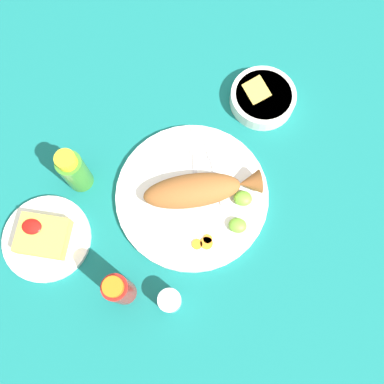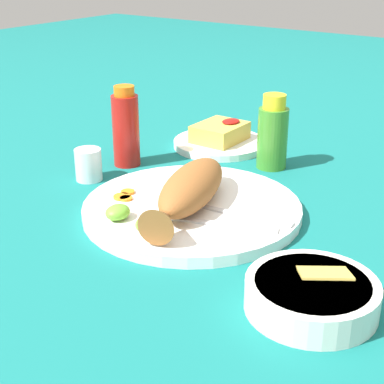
{
  "view_description": "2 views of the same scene",
  "coord_description": "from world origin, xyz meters",
  "px_view_note": "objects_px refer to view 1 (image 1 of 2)",
  "views": [
    {
      "loc": [
        -0.04,
        0.28,
        0.94
      ],
      "look_at": [
        0.0,
        0.0,
        0.04
      ],
      "focal_mm": 40.0,
      "sensor_mm": 36.0,
      "label": 1
    },
    {
      "loc": [
        -0.69,
        -0.5,
        0.4
      ],
      "look_at": [
        0.0,
        0.0,
        0.04
      ],
      "focal_mm": 55.0,
      "sensor_mm": 36.0,
      "label": 2
    }
  ],
  "objects_px": {
    "hot_sauce_bottle_red": "(119,290)",
    "hot_sauce_bottle_green": "(74,170)",
    "fork_near": "(194,158)",
    "guacamole_bowl": "(263,98)",
    "salt_cup": "(170,301)",
    "fried_fish": "(199,190)",
    "fork_far": "(213,162)",
    "main_plate": "(192,196)",
    "side_plate_fries": "(47,238)"
  },
  "relations": [
    {
      "from": "hot_sauce_bottle_red",
      "to": "hot_sauce_bottle_green",
      "type": "relative_size",
      "value": 1.09
    },
    {
      "from": "fork_near",
      "to": "guacamole_bowl",
      "type": "bearing_deg",
      "value": -45.52
    },
    {
      "from": "fork_near",
      "to": "salt_cup",
      "type": "distance_m",
      "value": 0.33
    },
    {
      "from": "hot_sauce_bottle_red",
      "to": "salt_cup",
      "type": "distance_m",
      "value": 0.11
    },
    {
      "from": "fried_fish",
      "to": "fork_far",
      "type": "distance_m",
      "value": 0.09
    },
    {
      "from": "fork_near",
      "to": "hot_sauce_bottle_red",
      "type": "distance_m",
      "value": 0.34
    },
    {
      "from": "fried_fish",
      "to": "fork_near",
      "type": "relative_size",
      "value": 1.45
    },
    {
      "from": "main_plate",
      "to": "hot_sauce_bottle_green",
      "type": "relative_size",
      "value": 2.44
    },
    {
      "from": "fork_far",
      "to": "guacamole_bowl",
      "type": "distance_m",
      "value": 0.21
    },
    {
      "from": "fried_fish",
      "to": "fork_far",
      "type": "xyz_separation_m",
      "value": [
        -0.02,
        -0.08,
        -0.03
      ]
    },
    {
      "from": "fork_near",
      "to": "fork_far",
      "type": "relative_size",
      "value": 1.04
    },
    {
      "from": "main_plate",
      "to": "hot_sauce_bottle_green",
      "type": "height_order",
      "value": "hot_sauce_bottle_green"
    },
    {
      "from": "fork_far",
      "to": "guacamole_bowl",
      "type": "height_order",
      "value": "guacamole_bowl"
    },
    {
      "from": "main_plate",
      "to": "hot_sauce_bottle_green",
      "type": "xyz_separation_m",
      "value": [
        0.26,
        -0.0,
        0.06
      ]
    },
    {
      "from": "side_plate_fries",
      "to": "main_plate",
      "type": "bearing_deg",
      "value": -154.25
    },
    {
      "from": "main_plate",
      "to": "side_plate_fries",
      "type": "xyz_separation_m",
      "value": [
        0.3,
        0.15,
        -0.0
      ]
    },
    {
      "from": "hot_sauce_bottle_green",
      "to": "side_plate_fries",
      "type": "bearing_deg",
      "value": 74.0
    },
    {
      "from": "guacamole_bowl",
      "to": "side_plate_fries",
      "type": "bearing_deg",
      "value": 43.58
    },
    {
      "from": "hot_sauce_bottle_green",
      "to": "guacamole_bowl",
      "type": "height_order",
      "value": "hot_sauce_bottle_green"
    },
    {
      "from": "fork_near",
      "to": "salt_cup",
      "type": "height_order",
      "value": "salt_cup"
    },
    {
      "from": "main_plate",
      "to": "guacamole_bowl",
      "type": "distance_m",
      "value": 0.3
    },
    {
      "from": "salt_cup",
      "to": "guacamole_bowl",
      "type": "relative_size",
      "value": 0.37
    },
    {
      "from": "hot_sauce_bottle_red",
      "to": "guacamole_bowl",
      "type": "relative_size",
      "value": 0.98
    },
    {
      "from": "fried_fish",
      "to": "side_plate_fries",
      "type": "distance_m",
      "value": 0.35
    },
    {
      "from": "fried_fish",
      "to": "hot_sauce_bottle_green",
      "type": "xyz_separation_m",
      "value": [
        0.28,
        0.0,
        0.02
      ]
    },
    {
      "from": "main_plate",
      "to": "salt_cup",
      "type": "distance_m",
      "value": 0.24
    },
    {
      "from": "main_plate",
      "to": "fork_far",
      "type": "height_order",
      "value": "fork_far"
    },
    {
      "from": "fork_near",
      "to": "hot_sauce_bottle_red",
      "type": "height_order",
      "value": "hot_sauce_bottle_red"
    },
    {
      "from": "fork_near",
      "to": "side_plate_fries",
      "type": "bearing_deg",
      "value": 121.42
    },
    {
      "from": "fork_near",
      "to": "fork_far",
      "type": "distance_m",
      "value": 0.05
    },
    {
      "from": "fork_far",
      "to": "hot_sauce_bottle_green",
      "type": "height_order",
      "value": "hot_sauce_bottle_green"
    },
    {
      "from": "fried_fish",
      "to": "side_plate_fries",
      "type": "height_order",
      "value": "fried_fish"
    },
    {
      "from": "hot_sauce_bottle_green",
      "to": "guacamole_bowl",
      "type": "relative_size",
      "value": 0.9
    },
    {
      "from": "main_plate",
      "to": "fork_near",
      "type": "relative_size",
      "value": 1.87
    },
    {
      "from": "hot_sauce_bottle_red",
      "to": "hot_sauce_bottle_green",
      "type": "height_order",
      "value": "hot_sauce_bottle_red"
    },
    {
      "from": "fried_fish",
      "to": "salt_cup",
      "type": "bearing_deg",
      "value": 67.17
    },
    {
      "from": "hot_sauce_bottle_red",
      "to": "hot_sauce_bottle_green",
      "type": "bearing_deg",
      "value": -57.55
    },
    {
      "from": "main_plate",
      "to": "salt_cup",
      "type": "bearing_deg",
      "value": 87.67
    },
    {
      "from": "hot_sauce_bottle_red",
      "to": "side_plate_fries",
      "type": "distance_m",
      "value": 0.22
    },
    {
      "from": "fried_fish",
      "to": "hot_sauce_bottle_red",
      "type": "xyz_separation_m",
      "value": [
        0.12,
        0.24,
        0.03
      ]
    },
    {
      "from": "fork_far",
      "to": "side_plate_fries",
      "type": "height_order",
      "value": "fork_far"
    },
    {
      "from": "fork_far",
      "to": "side_plate_fries",
      "type": "relative_size",
      "value": 0.92
    },
    {
      "from": "guacamole_bowl",
      "to": "hot_sauce_bottle_red",
      "type": "bearing_deg",
      "value": 64.3
    },
    {
      "from": "guacamole_bowl",
      "to": "fork_near",
      "type": "bearing_deg",
      "value": 51.7
    },
    {
      "from": "fork_near",
      "to": "guacamole_bowl",
      "type": "xyz_separation_m",
      "value": [
        -0.14,
        -0.18,
        0.0
      ]
    },
    {
      "from": "side_plate_fries",
      "to": "fork_near",
      "type": "bearing_deg",
      "value": -141.36
    },
    {
      "from": "main_plate",
      "to": "guacamole_bowl",
      "type": "height_order",
      "value": "guacamole_bowl"
    },
    {
      "from": "guacamole_bowl",
      "to": "main_plate",
      "type": "bearing_deg",
      "value": 63.77
    },
    {
      "from": "main_plate",
      "to": "fork_near",
      "type": "bearing_deg",
      "value": -83.61
    },
    {
      "from": "salt_cup",
      "to": "side_plate_fries",
      "type": "relative_size",
      "value": 0.3
    }
  ]
}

